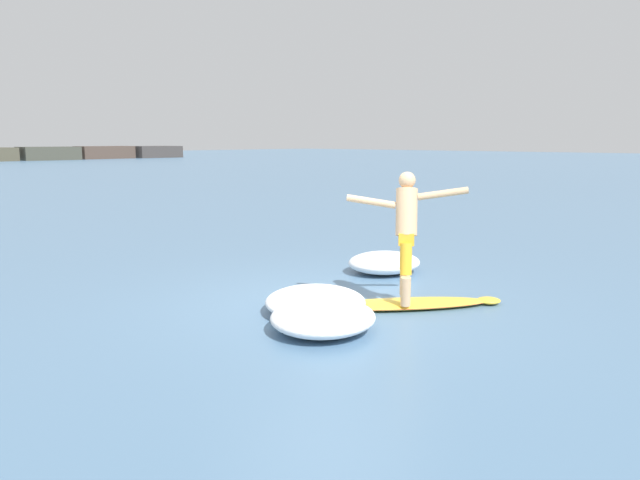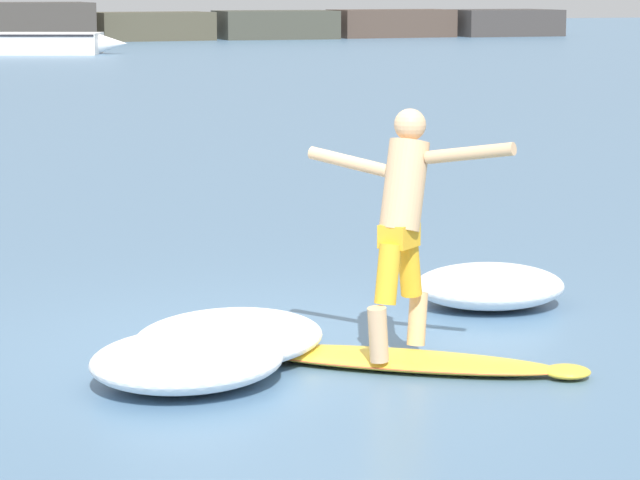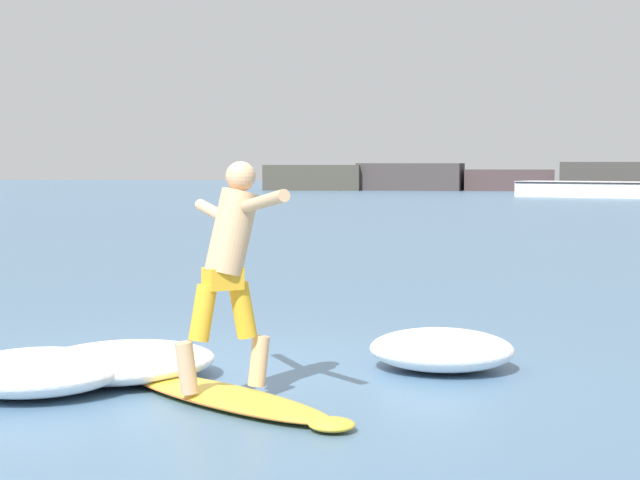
# 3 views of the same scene
# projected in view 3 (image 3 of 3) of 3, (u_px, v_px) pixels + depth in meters

# --- Properties ---
(ground_plane) EXTENTS (200.00, 200.00, 0.00)m
(ground_plane) POSITION_uv_depth(u_px,v_px,m) (188.00, 375.00, 8.92)
(ground_plane) COLOR slate
(rock_jetty_breakwater) EXTENTS (50.94, 4.98, 1.86)m
(rock_jetty_breakwater) POSITION_uv_depth(u_px,v_px,m) (626.00, 179.00, 68.12)
(rock_jetty_breakwater) COLOR #423F35
(rock_jetty_breakwater) RESTS_ON ground
(surfboard) EXTENTS (2.23, 1.87, 0.23)m
(surfboard) POSITION_uv_depth(u_px,v_px,m) (227.00, 397.00, 7.87)
(surfboard) COLOR yellow
(surfboard) RESTS_ON ground
(surfer) EXTENTS (1.03, 1.32, 1.69)m
(surfer) POSITION_uv_depth(u_px,v_px,m) (230.00, 256.00, 7.85)
(surfer) COLOR #DAAC7C
(surfer) RESTS_ON surfboard
(fishing_boat_near_jetty) EXTENTS (7.91, 4.82, 0.82)m
(fishing_boat_near_jetty) POSITION_uv_depth(u_px,v_px,m) (588.00, 189.00, 56.23)
(fishing_boat_near_jetty) COLOR white
(fishing_boat_near_jetty) RESTS_ON ground
(wave_foam_at_tail) EXTENTS (2.00, 2.00, 0.30)m
(wave_foam_at_tail) POSITION_uv_depth(u_px,v_px,m) (124.00, 362.00, 8.71)
(wave_foam_at_tail) COLOR white
(wave_foam_at_tail) RESTS_ON ground
(wave_foam_at_nose) EXTENTS (1.40, 1.29, 0.35)m
(wave_foam_at_nose) POSITION_uv_depth(u_px,v_px,m) (442.00, 350.00, 9.15)
(wave_foam_at_nose) COLOR white
(wave_foam_at_nose) RESTS_ON ground
(wave_foam_beside) EXTENTS (1.79, 1.74, 0.33)m
(wave_foam_beside) POSITION_uv_depth(u_px,v_px,m) (36.00, 372.00, 8.21)
(wave_foam_beside) COLOR white
(wave_foam_beside) RESTS_ON ground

